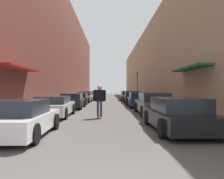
{
  "coord_description": "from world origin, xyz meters",
  "views": [
    {
      "loc": [
        0.19,
        -2.05,
        1.58
      ],
      "look_at": [
        0.41,
        11.94,
        1.56
      ],
      "focal_mm": 35.0,
      "sensor_mm": 36.0,
      "label": 1
    }
  ],
  "objects_px": {
    "parked_car_left_0": "(18,119)",
    "skateboarder": "(99,98)",
    "parked_car_left_5": "(88,95)",
    "parked_car_right_1": "(153,104)",
    "parked_car_left_1": "(54,107)",
    "parked_car_left_4": "(85,97)",
    "parked_car_right_2": "(138,100)",
    "parked_car_left_2": "(72,101)",
    "parked_car_right_0": "(178,115)",
    "parked_car_left_3": "(79,99)",
    "parked_car_right_3": "(132,97)",
    "parked_car_right_4": "(127,96)",
    "traffic_light": "(137,83)"
  },
  "relations": [
    {
      "from": "parked_car_left_4",
      "to": "parked_car_right_0",
      "type": "xyz_separation_m",
      "value": [
        5.76,
        -20.37,
        0.02
      ]
    },
    {
      "from": "parked_car_left_1",
      "to": "parked_car_right_2",
      "type": "bearing_deg",
      "value": 49.61
    },
    {
      "from": "parked_car_left_0",
      "to": "skateboarder",
      "type": "xyz_separation_m",
      "value": [
        2.53,
        4.6,
        0.53
      ]
    },
    {
      "from": "parked_car_left_3",
      "to": "skateboarder",
      "type": "relative_size",
      "value": 2.39
    },
    {
      "from": "parked_car_right_2",
      "to": "parked_car_left_4",
      "type": "bearing_deg",
      "value": 122.27
    },
    {
      "from": "parked_car_left_5",
      "to": "parked_car_right_0",
      "type": "height_order",
      "value": "parked_car_left_5"
    },
    {
      "from": "parked_car_left_0",
      "to": "traffic_light",
      "type": "bearing_deg",
      "value": 73.37
    },
    {
      "from": "parked_car_left_1",
      "to": "parked_car_right_0",
      "type": "bearing_deg",
      "value": -37.11
    },
    {
      "from": "parked_car_left_2",
      "to": "parked_car_right_4",
      "type": "relative_size",
      "value": 1.0
    },
    {
      "from": "parked_car_left_2",
      "to": "traffic_light",
      "type": "relative_size",
      "value": 1.14
    },
    {
      "from": "parked_car_left_0",
      "to": "parked_car_right_1",
      "type": "distance_m",
      "value": 8.49
    },
    {
      "from": "parked_car_right_4",
      "to": "parked_car_right_1",
      "type": "bearing_deg",
      "value": -89.35
    },
    {
      "from": "parked_car_left_2",
      "to": "parked_car_right_0",
      "type": "relative_size",
      "value": 1.03
    },
    {
      "from": "parked_car_left_4",
      "to": "parked_car_right_2",
      "type": "xyz_separation_m",
      "value": [
        5.8,
        -9.18,
        0.06
      ]
    },
    {
      "from": "parked_car_left_4",
      "to": "skateboarder",
      "type": "relative_size",
      "value": 2.18
    },
    {
      "from": "parked_car_left_5",
      "to": "parked_car_right_1",
      "type": "bearing_deg",
      "value": -73.53
    },
    {
      "from": "parked_car_left_2",
      "to": "skateboarder",
      "type": "distance_m",
      "value": 6.66
    },
    {
      "from": "parked_car_left_2",
      "to": "parked_car_right_0",
      "type": "height_order",
      "value": "parked_car_right_0"
    },
    {
      "from": "parked_car_right_0",
      "to": "parked_car_right_1",
      "type": "xyz_separation_m",
      "value": [
        0.16,
        5.27,
        0.05
      ]
    },
    {
      "from": "parked_car_left_0",
      "to": "parked_car_left_5",
      "type": "relative_size",
      "value": 0.93
    },
    {
      "from": "parked_car_right_0",
      "to": "parked_car_left_5",
      "type": "bearing_deg",
      "value": 102.83
    },
    {
      "from": "parked_car_right_1",
      "to": "skateboarder",
      "type": "bearing_deg",
      "value": -154.49
    },
    {
      "from": "parked_car_left_3",
      "to": "parked_car_right_1",
      "type": "height_order",
      "value": "parked_car_right_1"
    },
    {
      "from": "parked_car_right_3",
      "to": "parked_car_left_4",
      "type": "bearing_deg",
      "value": 147.52
    },
    {
      "from": "parked_car_left_5",
      "to": "parked_car_right_3",
      "type": "distance_m",
      "value": 10.48
    },
    {
      "from": "parked_car_left_1",
      "to": "parked_car_right_3",
      "type": "relative_size",
      "value": 0.93
    },
    {
      "from": "parked_car_right_3",
      "to": "parked_car_right_4",
      "type": "xyz_separation_m",
      "value": [
        -0.07,
        5.2,
        -0.01
      ]
    },
    {
      "from": "parked_car_left_0",
      "to": "skateboarder",
      "type": "relative_size",
      "value": 2.17
    },
    {
      "from": "parked_car_left_2",
      "to": "parked_car_right_1",
      "type": "relative_size",
      "value": 0.97
    },
    {
      "from": "parked_car_right_4",
      "to": "parked_car_left_3",
      "type": "bearing_deg",
      "value": -130.07
    },
    {
      "from": "parked_car_right_4",
      "to": "skateboarder",
      "type": "relative_size",
      "value": 2.51
    },
    {
      "from": "parked_car_left_0",
      "to": "parked_car_left_3",
      "type": "relative_size",
      "value": 0.91
    },
    {
      "from": "parked_car_right_1",
      "to": "parked_car_right_3",
      "type": "xyz_separation_m",
      "value": [
        -0.12,
        11.4,
        0.01
      ]
    },
    {
      "from": "parked_car_left_4",
      "to": "skateboarder",
      "type": "xyz_separation_m",
      "value": [
        2.63,
        -16.67,
        0.54
      ]
    },
    {
      "from": "parked_car_left_0",
      "to": "parked_car_right_0",
      "type": "height_order",
      "value": "parked_car_right_0"
    },
    {
      "from": "parked_car_left_0",
      "to": "parked_car_left_4",
      "type": "height_order",
      "value": "parked_car_left_0"
    },
    {
      "from": "parked_car_left_1",
      "to": "parked_car_left_4",
      "type": "relative_size",
      "value": 1.05
    },
    {
      "from": "parked_car_left_1",
      "to": "parked_car_left_4",
      "type": "height_order",
      "value": "parked_car_left_4"
    },
    {
      "from": "parked_car_left_3",
      "to": "traffic_light",
      "type": "xyz_separation_m",
      "value": [
        7.27,
        8.0,
        1.96
      ]
    },
    {
      "from": "parked_car_left_2",
      "to": "traffic_light",
      "type": "xyz_separation_m",
      "value": [
        7.12,
        13.17,
        1.94
      ]
    },
    {
      "from": "parked_car_left_0",
      "to": "parked_car_left_3",
      "type": "bearing_deg",
      "value": 90.43
    },
    {
      "from": "parked_car_left_1",
      "to": "parked_car_left_4",
      "type": "xyz_separation_m",
      "value": [
        0.01,
        16.0,
        0.0
      ]
    },
    {
      "from": "parked_car_left_2",
      "to": "parked_car_left_5",
      "type": "bearing_deg",
      "value": 90.53
    },
    {
      "from": "skateboarder",
      "to": "parked_car_right_3",
      "type": "bearing_deg",
      "value": 76.24
    },
    {
      "from": "parked_car_right_2",
      "to": "parked_car_right_4",
      "type": "distance_m",
      "value": 10.68
    },
    {
      "from": "parked_car_left_2",
      "to": "parked_car_left_5",
      "type": "xyz_separation_m",
      "value": [
        -0.14,
        15.52,
        0.02
      ]
    },
    {
      "from": "parked_car_left_1",
      "to": "parked_car_right_3",
      "type": "xyz_separation_m",
      "value": [
        5.82,
        12.31,
        0.08
      ]
    },
    {
      "from": "parked_car_left_2",
      "to": "parked_car_right_1",
      "type": "xyz_separation_m",
      "value": [
        5.8,
        -4.58,
        0.04
      ]
    },
    {
      "from": "parked_car_left_5",
      "to": "parked_car_right_3",
      "type": "relative_size",
      "value": 0.94
    },
    {
      "from": "parked_car_right_3",
      "to": "skateboarder",
      "type": "height_order",
      "value": "skateboarder"
    }
  ]
}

